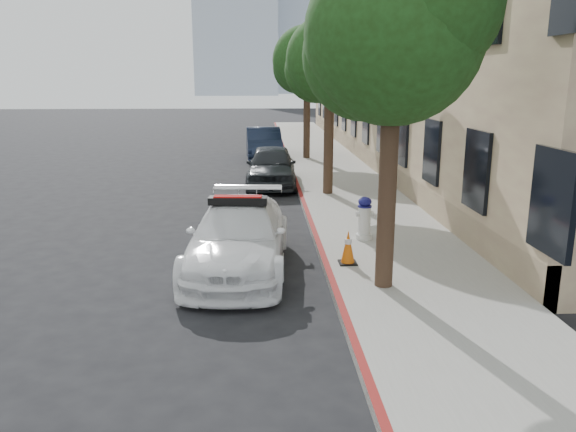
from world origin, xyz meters
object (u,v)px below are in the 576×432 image
(parked_car_far, at_px, (264,144))
(fire_hydrant, at_px, (364,219))
(police_car, at_px, (239,237))
(traffic_cone, at_px, (348,247))
(parked_car_mid, at_px, (271,166))

(parked_car_far, distance_m, fire_hydrant, 13.88)
(police_car, relative_size, parked_car_far, 1.05)
(fire_hydrant, distance_m, traffic_cone, 1.78)
(parked_car_far, height_order, traffic_cone, parked_car_far)
(parked_car_far, bearing_deg, traffic_cone, -87.05)
(police_car, distance_m, parked_car_mid, 8.66)
(police_car, bearing_deg, traffic_cone, -1.72)
(parked_car_far, xyz_separation_m, fire_hydrant, (2.09, -13.72, -0.11))
(police_car, distance_m, fire_hydrant, 3.07)
(police_car, relative_size, parked_car_mid, 1.13)
(fire_hydrant, bearing_deg, parked_car_mid, 95.32)
(police_car, bearing_deg, fire_hydrant, 32.43)
(parked_car_far, bearing_deg, parked_car_mid, -90.71)
(parked_car_mid, height_order, fire_hydrant, parked_car_mid)
(parked_car_mid, bearing_deg, traffic_cone, -79.75)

